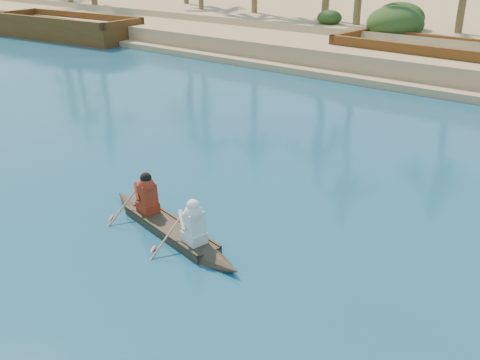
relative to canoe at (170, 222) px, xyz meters
The scene contains 3 objects.
canoe is the anchor object (origin of this frame).
barge_left 33.28m from the canoe, 149.71° to the left, with size 12.83×5.43×2.08m.
barge_mid 21.80m from the canoe, 92.14° to the left, with size 13.09×4.92×2.15m.
Camera 1 is at (5.97, -2.62, 6.35)m, focal length 40.00 mm.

